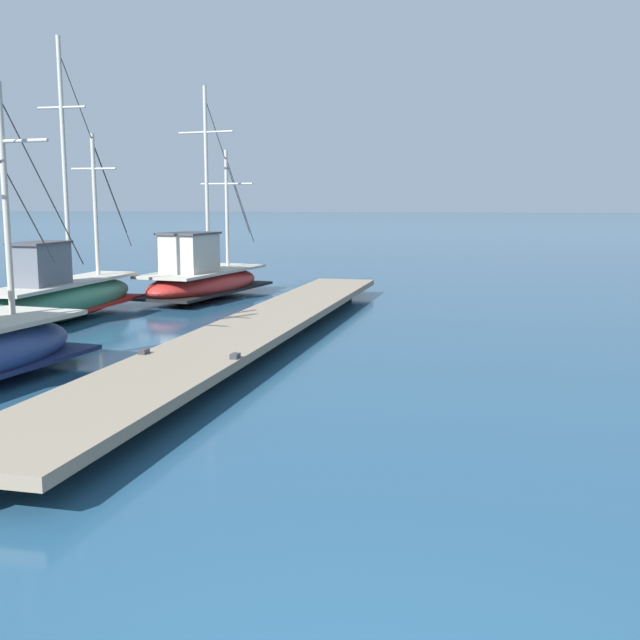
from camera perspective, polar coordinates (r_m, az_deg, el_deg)
The scene contains 3 objects.
floating_dock at distance 16.01m, azimuth -4.61°, elevation -0.46°, with size 2.33×18.57×0.53m.
fishing_boat_1 at distance 20.08m, azimuth -18.71°, elevation 1.79°, with size 1.56×6.87×6.92m.
fishing_boat_2 at distance 23.63m, azimuth -8.80°, elevation 3.14°, with size 2.93×6.43×6.37m.
Camera 1 is at (0.42, -3.13, 2.96)m, focal length 42.83 mm.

